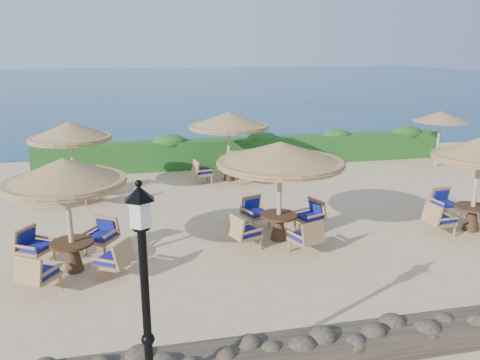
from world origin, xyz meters
The scene contains 11 objects.
ground centered at (0.00, 0.00, 0.00)m, with size 120.00×120.00×0.00m, color beige.
sea centered at (0.00, 70.00, 0.00)m, with size 160.00×160.00×0.00m, color navy.
hedge centered at (0.00, 7.20, 0.60)m, with size 18.00×0.90×1.20m, color #1A5019.
stone_wall centered at (0.00, -6.20, 0.22)m, with size 15.00×0.65×0.44m, color brown.
lamp_post centered at (-4.80, -6.80, 1.55)m, with size 0.44×0.44×3.31m.
extra_parasol centered at (7.80, 5.20, 2.17)m, with size 2.30×2.30×2.41m.
cafe_set_0 centered at (-6.39, -1.94, 1.78)m, with size 2.75×2.75×2.65m.
cafe_set_1 centered at (-1.27, -1.17, 1.93)m, with size 3.30×3.30×2.65m.
cafe_set_2 centered at (4.20, -1.69, 1.74)m, with size 2.85×2.85×2.65m.
cafe_set_3 centered at (-6.96, 3.63, 1.79)m, with size 2.68×2.68×2.65m.
cafe_set_4 centered at (-1.43, 4.93, 1.97)m, with size 3.07×3.07×2.65m.
Camera 1 is at (-4.76, -12.32, 4.88)m, focal length 35.00 mm.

